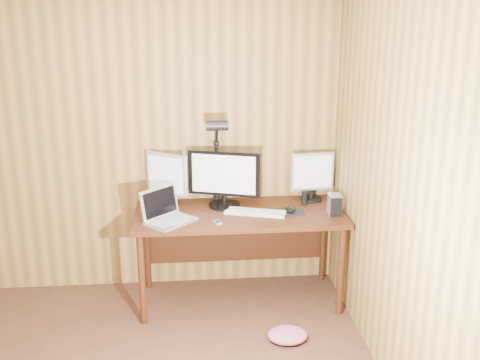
{
  "coord_description": "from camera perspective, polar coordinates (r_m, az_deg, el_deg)",
  "views": [
    {
      "loc": [
        0.56,
        -2.4,
        2.23
      ],
      "look_at": [
        0.93,
        1.58,
        1.02
      ],
      "focal_mm": 42.0,
      "sensor_mm": 36.0,
      "label": 1
    }
  ],
  "objects": [
    {
      "name": "hard_drive",
      "position": [
        4.31,
        9.59,
        -2.47
      ],
      "size": [
        0.1,
        0.14,
        0.15
      ],
      "rotation": [
        0.0,
        0.0,
        -0.07
      ],
      "color": "silver",
      "rests_on": "desk"
    },
    {
      "name": "mouse",
      "position": [
        4.31,
        5.11,
        -2.98
      ],
      "size": [
        0.09,
        0.13,
        0.04
      ],
      "primitive_type": "ellipsoid",
      "rotation": [
        0.0,
        0.0,
        -0.16
      ],
      "color": "black",
      "rests_on": "mousepad"
    },
    {
      "name": "laptop",
      "position": [
        4.14,
        -7.52,
        -3.37
      ],
      "size": [
        0.42,
        0.42,
        0.24
      ],
      "rotation": [
        0.0,
        0.0,
        0.78
      ],
      "color": "silver",
      "rests_on": "desk"
    },
    {
      "name": "speaker",
      "position": [
        4.48,
        6.56,
        -1.82
      ],
      "size": [
        0.05,
        0.05,
        0.11
      ],
      "primitive_type": "cylinder",
      "color": "black",
      "rests_on": "desk"
    },
    {
      "name": "room_shell",
      "position": [
        2.66,
        -17.19,
        -5.62
      ],
      "size": [
        4.0,
        4.0,
        4.0
      ],
      "color": "#4D2C1D",
      "rests_on": "ground"
    },
    {
      "name": "desk_lamp",
      "position": [
        4.38,
        -2.36,
        3.24
      ],
      "size": [
        0.17,
        0.24,
        0.73
      ],
      "rotation": [
        0.0,
        0.0,
        0.22
      ],
      "color": "black",
      "rests_on": "desk"
    },
    {
      "name": "monitor_center",
      "position": [
        4.36,
        -1.62,
        0.18
      ],
      "size": [
        0.55,
        0.25,
        0.45
      ],
      "rotation": [
        0.0,
        0.0,
        -0.31
      ],
      "color": "black",
      "rests_on": "desk"
    },
    {
      "name": "desk",
      "position": [
        4.42,
        -0.15,
        -4.41
      ],
      "size": [
        1.6,
        0.7,
        0.75
      ],
      "color": "#3E1C0D",
      "rests_on": "floor"
    },
    {
      "name": "mousepad",
      "position": [
        4.32,
        5.1,
        -3.26
      ],
      "size": [
        0.23,
        0.19,
        0.0
      ],
      "primitive_type": "cube",
      "rotation": [
        0.0,
        0.0,
        -0.06
      ],
      "color": "black",
      "rests_on": "desk"
    },
    {
      "name": "monitor_right",
      "position": [
        4.54,
        7.33,
        0.46
      ],
      "size": [
        0.35,
        0.17,
        0.4
      ],
      "rotation": [
        0.0,
        0.0,
        0.1
      ],
      "color": "black",
      "rests_on": "desk"
    },
    {
      "name": "monitor_left",
      "position": [
        4.42,
        -7.45,
        0.22
      ],
      "size": [
        0.32,
        0.25,
        0.42
      ],
      "rotation": [
        0.0,
        0.0,
        -0.63
      ],
      "color": "black",
      "rests_on": "desk"
    },
    {
      "name": "keyboard",
      "position": [
        4.27,
        1.58,
        -3.28
      ],
      "size": [
        0.48,
        0.27,
        0.02
      ],
      "rotation": [
        0.0,
        0.0,
        -0.3
      ],
      "color": "silver",
      "rests_on": "desk"
    },
    {
      "name": "fabric_pile",
      "position": [
        4.1,
        4.85,
        -15.42
      ],
      "size": [
        0.31,
        0.26,
        0.09
      ],
      "primitive_type": null,
      "rotation": [
        0.0,
        0.0,
        0.1
      ],
      "color": "#B95982",
      "rests_on": "floor"
    },
    {
      "name": "phone",
      "position": [
        4.09,
        -2.29,
        -4.32
      ],
      "size": [
        0.07,
        0.1,
        0.01
      ],
      "rotation": [
        0.0,
        0.0,
        0.29
      ],
      "color": "silver",
      "rests_on": "desk"
    }
  ]
}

